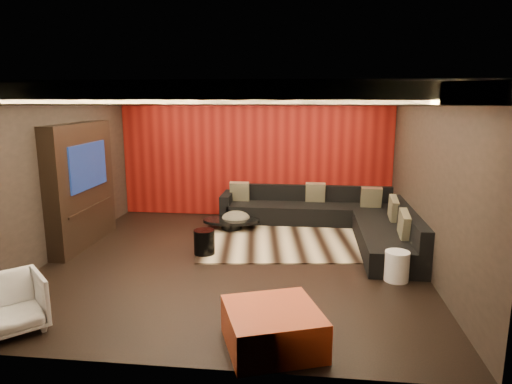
# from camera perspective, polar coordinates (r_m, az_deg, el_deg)

# --- Properties ---
(floor) EXTENTS (6.00, 6.00, 0.02)m
(floor) POSITION_cam_1_polar(r_m,az_deg,el_deg) (7.57, -2.81, -8.76)
(floor) COLOR black
(floor) RESTS_ON ground
(ceiling) EXTENTS (6.00, 6.00, 0.02)m
(ceiling) POSITION_cam_1_polar(r_m,az_deg,el_deg) (7.09, -3.04, 13.10)
(ceiling) COLOR silver
(ceiling) RESTS_ON ground
(wall_back) EXTENTS (6.00, 0.02, 2.80)m
(wall_back) POSITION_cam_1_polar(r_m,az_deg,el_deg) (10.14, -0.13, 4.76)
(wall_back) COLOR black
(wall_back) RESTS_ON ground
(wall_left) EXTENTS (0.02, 6.00, 2.80)m
(wall_left) POSITION_cam_1_polar(r_m,az_deg,el_deg) (8.24, -24.06, 2.07)
(wall_left) COLOR black
(wall_left) RESTS_ON ground
(wall_right) EXTENTS (0.02, 6.00, 2.80)m
(wall_right) POSITION_cam_1_polar(r_m,az_deg,el_deg) (7.33, 20.97, 1.22)
(wall_right) COLOR black
(wall_right) RESTS_ON ground
(red_feature_wall) EXTENTS (5.98, 0.05, 2.78)m
(red_feature_wall) POSITION_cam_1_polar(r_m,az_deg,el_deg) (10.10, -0.16, 4.74)
(red_feature_wall) COLOR #6B0C0A
(red_feature_wall) RESTS_ON ground
(soffit_back) EXTENTS (6.00, 0.60, 0.22)m
(soffit_back) POSITION_cam_1_polar(r_m,az_deg,el_deg) (9.76, -0.35, 12.08)
(soffit_back) COLOR silver
(soffit_back) RESTS_ON ground
(soffit_front) EXTENTS (6.00, 0.60, 0.22)m
(soffit_front) POSITION_cam_1_polar(r_m,az_deg,el_deg) (4.44, -8.92, 12.17)
(soffit_front) COLOR silver
(soffit_front) RESTS_ON ground
(soffit_left) EXTENTS (0.60, 4.80, 0.22)m
(soffit_left) POSITION_cam_1_polar(r_m,az_deg,el_deg) (7.99, -22.90, 11.21)
(soffit_left) COLOR silver
(soffit_left) RESTS_ON ground
(soffit_right) EXTENTS (0.60, 4.80, 0.22)m
(soffit_right) POSITION_cam_1_polar(r_m,az_deg,el_deg) (7.15, 19.29, 11.50)
(soffit_right) COLOR silver
(soffit_right) RESTS_ON ground
(cove_back) EXTENTS (4.80, 0.08, 0.04)m
(cove_back) POSITION_cam_1_polar(r_m,az_deg,el_deg) (9.42, -0.61, 11.54)
(cove_back) COLOR #FFD899
(cove_back) RESTS_ON ground
(cove_front) EXTENTS (4.80, 0.08, 0.04)m
(cove_front) POSITION_cam_1_polar(r_m,az_deg,el_deg) (4.77, -7.79, 11.10)
(cove_front) COLOR #FFD899
(cove_front) RESTS_ON ground
(cove_left) EXTENTS (0.08, 4.80, 0.04)m
(cove_left) POSITION_cam_1_polar(r_m,az_deg,el_deg) (7.83, -20.64, 10.72)
(cove_left) COLOR #FFD899
(cove_left) RESTS_ON ground
(cove_right) EXTENTS (0.08, 4.80, 0.04)m
(cove_right) POSITION_cam_1_polar(r_m,az_deg,el_deg) (7.09, 16.52, 10.95)
(cove_right) COLOR #FFD899
(cove_right) RESTS_ON ground
(tv_surround) EXTENTS (0.30, 2.00, 2.20)m
(tv_surround) POSITION_cam_1_polar(r_m,az_deg,el_deg) (8.73, -21.02, 0.81)
(tv_surround) COLOR black
(tv_surround) RESTS_ON ground
(tv_screen) EXTENTS (0.04, 1.30, 0.80)m
(tv_screen) POSITION_cam_1_polar(r_m,az_deg,el_deg) (8.60, -20.24, 3.08)
(tv_screen) COLOR black
(tv_screen) RESTS_ON ground
(tv_shelf) EXTENTS (0.04, 1.60, 0.04)m
(tv_shelf) POSITION_cam_1_polar(r_m,az_deg,el_deg) (8.73, -19.89, -1.79)
(tv_shelf) COLOR black
(tv_shelf) RESTS_ON ground
(rug) EXTENTS (4.32, 3.45, 0.02)m
(rug) POSITION_cam_1_polar(r_m,az_deg,el_deg) (8.92, 6.47, -5.47)
(rug) COLOR beige
(rug) RESTS_ON floor
(coffee_table) EXTENTS (1.24, 1.24, 0.19)m
(coffee_table) POSITION_cam_1_polar(r_m,az_deg,el_deg) (9.29, -3.08, -4.00)
(coffee_table) COLOR black
(coffee_table) RESTS_ON rug
(drum_stool) EXTENTS (0.42, 0.42, 0.42)m
(drum_stool) POSITION_cam_1_polar(r_m,az_deg,el_deg) (7.85, -6.49, -6.21)
(drum_stool) COLOR black
(drum_stool) RESTS_ON rug
(striped_pouf) EXTENTS (0.60, 0.60, 0.32)m
(striped_pouf) POSITION_cam_1_polar(r_m,az_deg,el_deg) (9.42, -2.54, -3.37)
(striped_pouf) COLOR #B7AD8E
(striped_pouf) RESTS_ON rug
(white_side_table) EXTENTS (0.47, 0.47, 0.44)m
(white_side_table) POSITION_cam_1_polar(r_m,az_deg,el_deg) (7.06, 17.18, -8.84)
(white_side_table) COLOR white
(white_side_table) RESTS_ON floor
(orange_ottoman) EXTENTS (1.24, 1.24, 0.43)m
(orange_ottoman) POSITION_cam_1_polar(r_m,az_deg,el_deg) (5.12, 2.10, -16.60)
(orange_ottoman) COLOR #AD2416
(orange_ottoman) RESTS_ON floor
(armchair) EXTENTS (0.99, 0.99, 0.65)m
(armchair) POSITION_cam_1_polar(r_m,az_deg,el_deg) (6.06, -28.34, -12.24)
(armchair) COLOR white
(armchair) RESTS_ON floor
(sectional_sofa) EXTENTS (3.65, 3.50, 0.75)m
(sectional_sofa) POSITION_cam_1_polar(r_m,az_deg,el_deg) (9.19, 9.85, -3.40)
(sectional_sofa) COLOR black
(sectional_sofa) RESTS_ON floor
(throw_pillows) EXTENTS (3.33, 2.76, 0.50)m
(throw_pillows) POSITION_cam_1_polar(r_m,az_deg,el_deg) (9.15, 10.38, -1.18)
(throw_pillows) COLOR #BEB78B
(throw_pillows) RESTS_ON sectional_sofa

